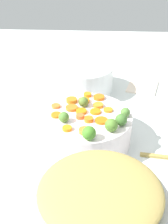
# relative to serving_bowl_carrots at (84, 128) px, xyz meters

# --- Properties ---
(tabletop) EXTENTS (2.40, 2.40, 0.02)m
(tabletop) POSITION_rel_serving_bowl_carrots_xyz_m (-0.03, 0.05, -0.06)
(tabletop) COLOR silver
(tabletop) RESTS_ON ground
(serving_bowl_carrots) EXTENTS (0.29, 0.29, 0.10)m
(serving_bowl_carrots) POSITION_rel_serving_bowl_carrots_xyz_m (0.00, 0.00, 0.00)
(serving_bowl_carrots) COLOR white
(serving_bowl_carrots) RESTS_ON tabletop
(metal_pot) EXTENTS (0.27, 0.27, 0.14)m
(metal_pot) POSITION_rel_serving_bowl_carrots_xyz_m (0.05, -0.37, 0.02)
(metal_pot) COLOR #B2B6B5
(metal_pot) RESTS_ON tabletop
(stuffing_mound) EXTENTS (0.24, 0.24, 0.04)m
(stuffing_mound) POSITION_rel_serving_bowl_carrots_xyz_m (0.05, -0.37, 0.11)
(stuffing_mound) COLOR tan
(stuffing_mound) RESTS_ON metal_pot
(carrot_slice_0) EXTENTS (0.04, 0.04, 0.01)m
(carrot_slice_0) POSITION_rel_serving_bowl_carrots_xyz_m (-0.01, 0.01, 0.05)
(carrot_slice_0) COLOR orange
(carrot_slice_0) RESTS_ON serving_bowl_carrots
(carrot_slice_1) EXTENTS (0.04, 0.04, 0.01)m
(carrot_slice_1) POSITION_rel_serving_bowl_carrots_xyz_m (-0.09, 0.04, 0.05)
(carrot_slice_1) COLOR orange
(carrot_slice_1) RESTS_ON serving_bowl_carrots
(carrot_slice_2) EXTENTS (0.04, 0.04, 0.01)m
(carrot_slice_2) POSITION_rel_serving_bowl_carrots_xyz_m (-0.00, 0.08, 0.05)
(carrot_slice_2) COLOR orange
(carrot_slice_2) RESTS_ON serving_bowl_carrots
(carrot_slice_3) EXTENTS (0.05, 0.05, 0.01)m
(carrot_slice_3) POSITION_rel_serving_bowl_carrots_xyz_m (0.05, -0.03, 0.05)
(carrot_slice_3) COLOR orange
(carrot_slice_3) RESTS_ON serving_bowl_carrots
(carrot_slice_4) EXTENTS (0.04, 0.04, 0.01)m
(carrot_slice_4) POSITION_rel_serving_bowl_carrots_xyz_m (-0.08, -0.01, 0.05)
(carrot_slice_4) COLOR orange
(carrot_slice_4) RESTS_ON serving_bowl_carrots
(carrot_slice_5) EXTENTS (0.04, 0.04, 0.01)m
(carrot_slice_5) POSITION_rel_serving_bowl_carrots_xyz_m (0.02, -0.03, 0.05)
(carrot_slice_5) COLOR orange
(carrot_slice_5) RESTS_ON serving_bowl_carrots
(carrot_slice_6) EXTENTS (0.04, 0.04, 0.01)m
(carrot_slice_6) POSITION_rel_serving_bowl_carrots_xyz_m (0.00, 0.12, 0.05)
(carrot_slice_6) COLOR orange
(carrot_slice_6) RESTS_ON serving_bowl_carrots
(carrot_slice_7) EXTENTS (0.05, 0.05, 0.01)m
(carrot_slice_7) POSITION_rel_serving_bowl_carrots_xyz_m (-0.04, 0.03, 0.05)
(carrot_slice_7) COLOR orange
(carrot_slice_7) RESTS_ON serving_bowl_carrots
(carrot_slice_8) EXTENTS (0.05, 0.05, 0.01)m
(carrot_slice_8) POSITION_rel_serving_bowl_carrots_xyz_m (0.04, 0.11, 0.05)
(carrot_slice_8) COLOR orange
(carrot_slice_8) RESTS_ON serving_bowl_carrots
(carrot_slice_9) EXTENTS (0.04, 0.04, 0.01)m
(carrot_slice_9) POSITION_rel_serving_bowl_carrots_xyz_m (0.01, -0.09, 0.05)
(carrot_slice_9) COLOR orange
(carrot_slice_9) RESTS_ON serving_bowl_carrots
(carrot_slice_10) EXTENTS (0.04, 0.04, 0.01)m
(carrot_slice_10) POSITION_rel_serving_bowl_carrots_xyz_m (0.07, 0.03, 0.05)
(carrot_slice_10) COLOR orange
(carrot_slice_10) RESTS_ON serving_bowl_carrots
(carrot_slice_11) EXTENTS (0.04, 0.04, 0.01)m
(carrot_slice_11) POSITION_rel_serving_bowl_carrots_xyz_m (0.04, 0.05, 0.05)
(carrot_slice_11) COLOR orange
(carrot_slice_11) RESTS_ON serving_bowl_carrots
(carrot_slice_12) EXTENTS (0.03, 0.03, 0.01)m
(carrot_slice_12) POSITION_rel_serving_bowl_carrots_xyz_m (-0.04, -0.08, 0.05)
(carrot_slice_12) COLOR orange
(carrot_slice_12) RESTS_ON serving_bowl_carrots
(carrot_slice_13) EXTENTS (0.03, 0.03, 0.01)m
(carrot_slice_13) POSITION_rel_serving_bowl_carrots_xyz_m (-0.01, -0.02, 0.05)
(carrot_slice_13) COLOR orange
(carrot_slice_13) RESTS_ON serving_bowl_carrots
(carrot_slice_14) EXTENTS (0.04, 0.04, 0.01)m
(carrot_slice_14) POSITION_rel_serving_bowl_carrots_xyz_m (-0.05, 0.08, 0.05)
(carrot_slice_14) COLOR orange
(carrot_slice_14) RESTS_ON serving_bowl_carrots
(carrot_slice_15) EXTENTS (0.05, 0.05, 0.01)m
(carrot_slice_15) POSITION_rel_serving_bowl_carrots_xyz_m (0.03, 0.02, 0.05)
(carrot_slice_15) COLOR orange
(carrot_slice_15) RESTS_ON serving_bowl_carrots
(brussels_sprout_0) EXTENTS (0.03, 0.03, 0.03)m
(brussels_sprout_0) POSITION_rel_serving_bowl_carrots_xyz_m (-0.00, 0.05, 0.06)
(brussels_sprout_0) COLOR olive
(brussels_sprout_0) RESTS_ON serving_bowl_carrots
(brussels_sprout_1) EXTENTS (0.04, 0.04, 0.04)m
(brussels_sprout_1) POSITION_rel_serving_bowl_carrots_xyz_m (0.02, -0.12, 0.07)
(brussels_sprout_1) COLOR #468727
(brussels_sprout_1) RESTS_ON serving_bowl_carrots
(brussels_sprout_2) EXTENTS (0.03, 0.03, 0.03)m
(brussels_sprout_2) POSITION_rel_serving_bowl_carrots_xyz_m (-0.06, -0.04, 0.06)
(brussels_sprout_2) COLOR #508132
(brussels_sprout_2) RESTS_ON serving_bowl_carrots
(brussels_sprout_3) EXTENTS (0.03, 0.03, 0.03)m
(brussels_sprout_3) POSITION_rel_serving_bowl_carrots_xyz_m (0.12, -0.00, 0.06)
(brussels_sprout_3) COLOR #518337
(brussels_sprout_3) RESTS_ON serving_bowl_carrots
(brussels_sprout_4) EXTENTS (0.04, 0.04, 0.04)m
(brussels_sprout_4) POSITION_rel_serving_bowl_carrots_xyz_m (0.08, -0.08, 0.07)
(brussels_sprout_4) COLOR #55862F
(brussels_sprout_4) RESTS_ON serving_bowl_carrots
(brussels_sprout_5) EXTENTS (0.03, 0.03, 0.03)m
(brussels_sprout_5) POSITION_rel_serving_bowl_carrots_xyz_m (0.11, -0.05, 0.07)
(brussels_sprout_5) COLOR #42722F
(brussels_sprout_5) RESTS_ON serving_bowl_carrots
(casserole_dish) EXTENTS (0.25, 0.25, 0.11)m
(casserole_dish) POSITION_rel_serving_bowl_carrots_xyz_m (-0.03, 0.35, 0.01)
(casserole_dish) COLOR white
(casserole_dish) RESTS_ON tabletop
(dish_towel) EXTENTS (0.15, 0.17, 0.01)m
(dish_towel) POSITION_rel_serving_bowl_carrots_xyz_m (0.23, 0.40, -0.05)
(dish_towel) COLOR beige
(dish_towel) RESTS_ON tabletop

